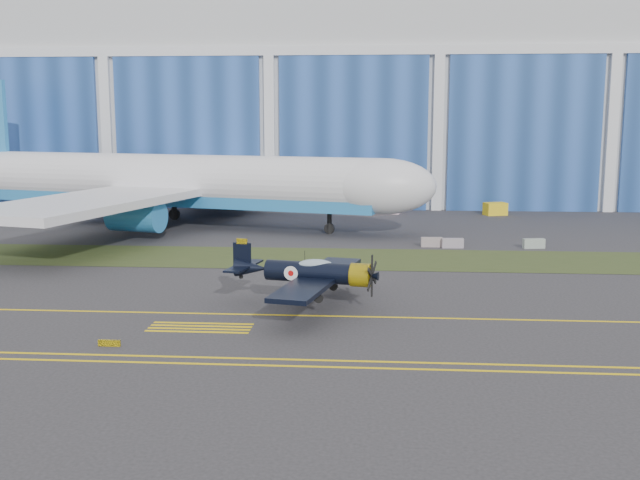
# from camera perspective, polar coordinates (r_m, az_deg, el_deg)

# --- Properties ---
(ground) EXTENTS (260.00, 260.00, 0.00)m
(ground) POSITION_cam_1_polar(r_m,az_deg,el_deg) (51.56, 13.02, -4.46)
(ground) COLOR #363538
(ground) RESTS_ON ground
(grass_median) EXTENTS (260.00, 10.00, 0.02)m
(grass_median) POSITION_cam_1_polar(r_m,az_deg,el_deg) (65.12, 11.20, -1.52)
(grass_median) COLOR #475128
(grass_median) RESTS_ON ground
(hangar) EXTENTS (220.00, 45.70, 30.00)m
(hangar) POSITION_cam_1_polar(r_m,az_deg,el_deg) (121.59, 8.18, 10.59)
(hangar) COLOR silver
(hangar) RESTS_ON ground
(taxiway_centreline) EXTENTS (200.00, 0.20, 0.02)m
(taxiway_centreline) POSITION_cam_1_polar(r_m,az_deg,el_deg) (46.78, 13.94, -5.90)
(taxiway_centreline) COLOR yellow
(taxiway_centreline) RESTS_ON ground
(edge_line_near) EXTENTS (80.00, 0.20, 0.02)m
(edge_line_near) POSITION_cam_1_polar(r_m,az_deg,el_deg) (37.86, 16.32, -9.64)
(edge_line_near) COLOR yellow
(edge_line_near) RESTS_ON ground
(edge_line_far) EXTENTS (80.00, 0.20, 0.02)m
(edge_line_far) POSITION_cam_1_polar(r_m,az_deg,el_deg) (38.78, 16.02, -9.17)
(edge_line_far) COLOR yellow
(edge_line_far) RESTS_ON ground
(hold_short_ladder) EXTENTS (6.00, 2.40, 0.02)m
(hold_short_ladder) POSITION_cam_1_polar(r_m,az_deg,el_deg) (44.30, -9.12, -6.59)
(hold_short_ladder) COLOR yellow
(hold_short_ladder) RESTS_ON ground
(guard_board_left) EXTENTS (1.20, 0.15, 0.35)m
(guard_board_left) POSITION_cam_1_polar(r_m,az_deg,el_deg) (41.81, -15.76, -7.57)
(guard_board_left) COLOR yellow
(guard_board_left) RESTS_ON ground
(warbird) EXTENTS (13.28, 15.01, 3.87)m
(warbird) POSITION_cam_1_polar(r_m,az_deg,el_deg) (47.64, -0.82, -2.46)
(warbird) COLOR black
(warbird) RESTS_ON ground
(jetliner) EXTENTS (77.19, 70.11, 22.76)m
(jetliner) POSITION_cam_1_polar(r_m,az_deg,el_deg) (85.10, -11.02, 8.69)
(jetliner) COLOR white
(jetliner) RESTS_ON ground
(shipping_container) EXTENTS (6.82, 3.75, 2.79)m
(shipping_container) POSITION_cam_1_polar(r_m,az_deg,el_deg) (96.22, 4.25, 2.93)
(shipping_container) COLOR silver
(shipping_container) RESTS_ON ground
(tug) EXTENTS (3.07, 2.44, 1.56)m
(tug) POSITION_cam_1_polar(r_m,az_deg,el_deg) (96.07, 13.21, 2.33)
(tug) COLOR yellow
(tug) RESTS_ON ground
(barrier_a) EXTENTS (2.02, 0.66, 0.90)m
(barrier_a) POSITION_cam_1_polar(r_m,az_deg,el_deg) (71.30, 8.51, -0.16)
(barrier_a) COLOR gray
(barrier_a) RESTS_ON ground
(barrier_b) EXTENTS (2.04, 0.74, 0.90)m
(barrier_b) POSITION_cam_1_polar(r_m,az_deg,el_deg) (71.04, 10.07, -0.24)
(barrier_b) COLOR gray
(barrier_b) RESTS_ON ground
(barrier_c) EXTENTS (2.07, 0.93, 0.90)m
(barrier_c) POSITION_cam_1_polar(r_m,az_deg,el_deg) (72.53, 15.98, -0.26)
(barrier_c) COLOR #919F94
(barrier_c) RESTS_ON ground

